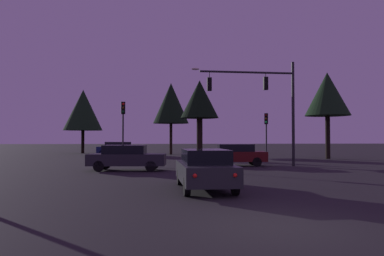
{
  "coord_description": "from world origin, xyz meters",
  "views": [
    {
      "loc": [
        -2.64,
        -7.75,
        1.96
      ],
      "look_at": [
        -0.57,
        16.1,
        2.61
      ],
      "focal_mm": 33.47,
      "sensor_mm": 36.0,
      "label": 1
    }
  ],
  "objects": [
    {
      "name": "tree_center_horizon",
      "position": [
        12.85,
        24.34,
        6.01
      ],
      "size": [
        4.12,
        4.12,
        8.09
      ],
      "color": "black",
      "rests_on": "ground"
    },
    {
      "name": "car_crossing_left",
      "position": [
        -4.69,
        13.88,
        0.8
      ],
      "size": [
        4.73,
        2.14,
        1.52
      ],
      "color": "#232328",
      "rests_on": "ground"
    },
    {
      "name": "car_nearside_lane",
      "position": [
        -0.99,
        5.66,
        0.8
      ],
      "size": [
        1.99,
        4.49,
        1.52
      ],
      "color": "#232328",
      "rests_on": "ground"
    },
    {
      "name": "traffic_signal_mast_arm",
      "position": [
        4.47,
        16.3,
        4.9
      ],
      "size": [
        7.25,
        0.57,
        7.25
      ],
      "color": "#232326",
      "rests_on": "ground"
    },
    {
      "name": "tree_right_cluster",
      "position": [
        0.62,
        22.43,
        5.16
      ],
      "size": [
        3.24,
        3.24,
        6.86
      ],
      "color": "black",
      "rests_on": "ground"
    },
    {
      "name": "traffic_light_corner_left",
      "position": [
        -5.41,
        18.68,
        3.24
      ],
      "size": [
        0.33,
        0.37,
        4.59
      ],
      "color": "#232326",
      "rests_on": "ground"
    },
    {
      "name": "ground_plane",
      "position": [
        0.0,
        24.5,
        0.0
      ],
      "size": [
        168.0,
        168.0,
        0.0
      ],
      "primitive_type": "plane",
      "color": "black",
      "rests_on": "ground"
    },
    {
      "name": "traffic_light_corner_right",
      "position": [
        6.04,
        21.17,
        2.84
      ],
      "size": [
        0.36,
        0.38,
        3.99
      ],
      "color": "#232326",
      "rests_on": "ground"
    },
    {
      "name": "car_crossing_right",
      "position": [
        2.45,
        16.92,
        0.8
      ],
      "size": [
        4.62,
        2.0,
        1.52
      ],
      "color": "#4C0F0F",
      "rests_on": "ground"
    },
    {
      "name": "tree_behind_sign",
      "position": [
        -12.48,
        38.36,
        5.46
      ],
      "size": [
        4.83,
        4.83,
        8.04
      ],
      "color": "black",
      "rests_on": "ground"
    },
    {
      "name": "car_far_lane",
      "position": [
        -7.3,
        30.85,
        0.8
      ],
      "size": [
        4.49,
        3.94,
        1.52
      ],
      "color": "#0F1947",
      "rests_on": "ground"
    },
    {
      "name": "tree_left_far",
      "position": [
        -1.49,
        34.14,
        6.01
      ],
      "size": [
        4.18,
        4.18,
        8.4
      ],
      "color": "black",
      "rests_on": "ground"
    }
  ]
}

